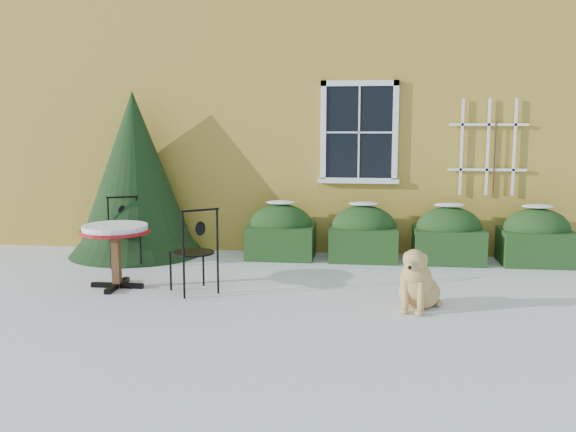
# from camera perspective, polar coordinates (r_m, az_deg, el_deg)

# --- Properties ---
(ground) EXTENTS (80.00, 80.00, 0.00)m
(ground) POSITION_cam_1_polar(r_m,az_deg,el_deg) (7.76, -0.90, -7.67)
(ground) COLOR white
(ground) RESTS_ON ground
(house) EXTENTS (12.40, 8.40, 6.40)m
(house) POSITION_cam_1_polar(r_m,az_deg,el_deg) (14.46, 2.96, 12.63)
(house) COLOR gold
(house) RESTS_ON ground
(hedge_row) EXTENTS (4.95, 0.80, 0.91)m
(hedge_row) POSITION_cam_1_polar(r_m,az_deg,el_deg) (10.11, 10.41, -1.68)
(hedge_row) COLOR #173213
(hedge_row) RESTS_ON ground
(evergreen_shrub) EXTENTS (2.17, 2.17, 2.63)m
(evergreen_shrub) POSITION_cam_1_polar(r_m,az_deg,el_deg) (10.67, -13.42, 2.31)
(evergreen_shrub) COLOR black
(evergreen_shrub) RESTS_ON ground
(bistro_table) EXTENTS (0.89, 0.89, 0.83)m
(bistro_table) POSITION_cam_1_polar(r_m,az_deg,el_deg) (8.56, -15.10, -1.69)
(bistro_table) COLOR black
(bistro_table) RESTS_ON ground
(patio_chair_near) EXTENTS (0.68, 0.67, 1.09)m
(patio_chair_near) POSITION_cam_1_polar(r_m,az_deg,el_deg) (8.13, -8.26, -3.05)
(patio_chair_near) COLOR black
(patio_chair_near) RESTS_ON ground
(patio_chair_far) EXTENTS (0.60, 0.60, 1.02)m
(patio_chair_far) POSITION_cam_1_polar(r_m,az_deg,el_deg) (9.96, -14.37, -1.32)
(patio_chair_far) COLOR black
(patio_chair_far) RESTS_ON ground
(dog) EXTENTS (0.62, 0.81, 0.76)m
(dog) POSITION_cam_1_polar(r_m,az_deg,el_deg) (7.54, 11.43, -5.93)
(dog) COLOR tan
(dog) RESTS_ON ground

